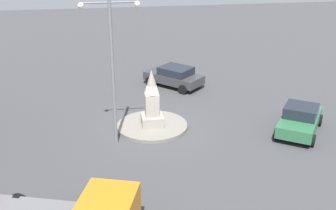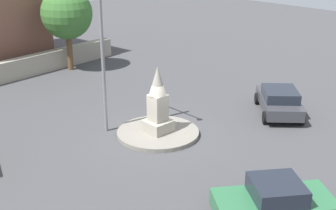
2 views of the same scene
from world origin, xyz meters
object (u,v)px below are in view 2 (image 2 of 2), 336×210
(monument, at_px, (158,104))
(car_dark_grey_far_side, at_px, (279,101))
(tree_near_wall, at_px, (67,14))
(streetlamp, at_px, (102,38))
(car_green_parked_left, at_px, (274,202))

(monument, height_order, car_dark_grey_far_side, monument)
(tree_near_wall, bearing_deg, car_dark_grey_far_side, 13.90)
(streetlamp, xyz_separation_m, car_dark_grey_far_side, (4.44, 7.99, -3.84))
(car_dark_grey_far_side, relative_size, car_green_parked_left, 0.98)
(car_green_parked_left, bearing_deg, monument, 166.80)
(car_dark_grey_far_side, xyz_separation_m, car_green_parked_left, (5.41, -8.29, 0.01))
(streetlamp, xyz_separation_m, car_green_parked_left, (9.85, -0.30, -3.83))
(car_dark_grey_far_side, distance_m, car_green_parked_left, 9.90)
(streetlamp, distance_m, car_dark_grey_far_side, 9.92)
(monument, relative_size, tree_near_wall, 0.56)
(car_dark_grey_far_side, bearing_deg, streetlamp, -119.06)
(streetlamp, height_order, car_dark_grey_far_side, streetlamp)
(streetlamp, bearing_deg, car_green_parked_left, -1.74)
(car_green_parked_left, bearing_deg, streetlamp, 178.26)
(car_dark_grey_far_side, xyz_separation_m, tree_near_wall, (-14.73, -3.64, 3.16))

